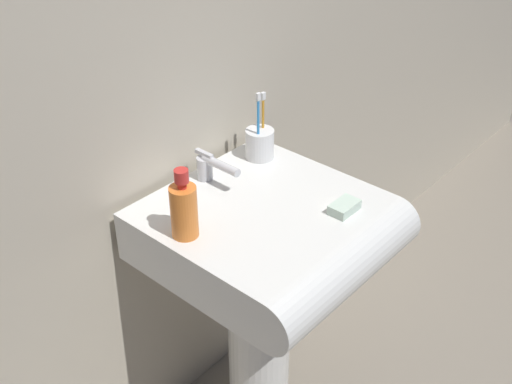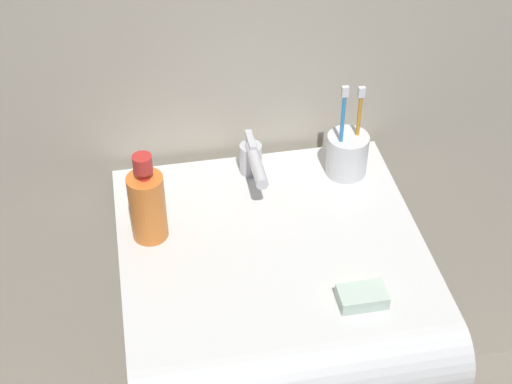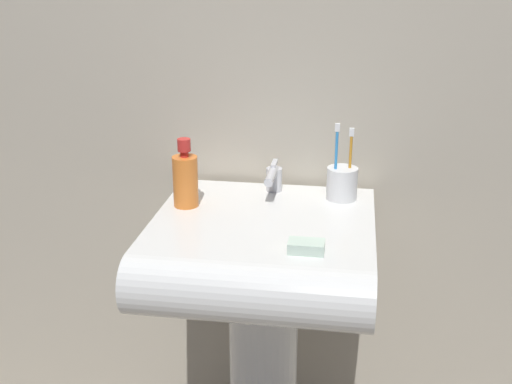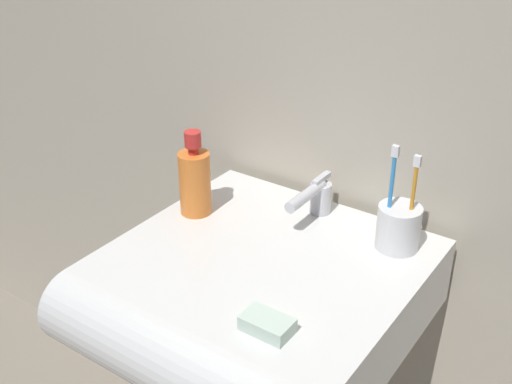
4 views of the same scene
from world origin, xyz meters
name	(u,v)px [view 4 (image 4 of 4)]	position (x,y,z in m)	size (l,w,h in m)	color
sink_basin	(250,300)	(0.00, -0.05, 0.73)	(0.52, 0.54, 0.13)	white
faucet	(317,197)	(0.00, 0.17, 0.84)	(0.04, 0.14, 0.08)	silver
toothbrush_cup	(399,226)	(0.18, 0.15, 0.84)	(0.08, 0.08, 0.20)	white
soap_bottle	(195,180)	(-0.20, 0.05, 0.87)	(0.06, 0.06, 0.17)	orange
bar_soap	(267,324)	(0.11, -0.17, 0.81)	(0.08, 0.05, 0.02)	silver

